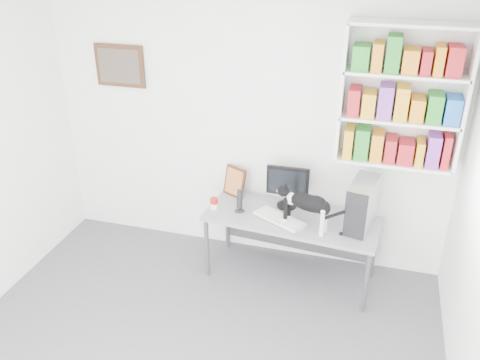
{
  "coord_description": "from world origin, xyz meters",
  "views": [
    {
      "loc": [
        1.22,
        -2.51,
        3.16
      ],
      "look_at": [
        0.07,
        1.53,
        1.03
      ],
      "focal_mm": 38.0,
      "sensor_mm": 36.0,
      "label": 1
    }
  ],
  "objects_px": {
    "keyboard": "(280,219)",
    "speaker": "(240,200)",
    "soup_can": "(214,203)",
    "desk": "(290,247)",
    "monitor": "(288,187)",
    "bookshelf": "(402,97)",
    "leaning_print": "(235,181)",
    "pc_tower": "(362,204)",
    "cat": "(307,211)"
  },
  "relations": [
    {
      "from": "monitor",
      "to": "soup_can",
      "type": "bearing_deg",
      "value": -161.92
    },
    {
      "from": "desk",
      "to": "monitor",
      "type": "height_order",
      "value": "monitor"
    },
    {
      "from": "monitor",
      "to": "speaker",
      "type": "bearing_deg",
      "value": -153.85
    },
    {
      "from": "desk",
      "to": "monitor",
      "type": "distance_m",
      "value": 0.6
    },
    {
      "from": "pc_tower",
      "to": "speaker",
      "type": "bearing_deg",
      "value": -167.41
    },
    {
      "from": "leaning_print",
      "to": "soup_can",
      "type": "xyz_separation_m",
      "value": [
        -0.11,
        -0.32,
        -0.1
      ]
    },
    {
      "from": "monitor",
      "to": "cat",
      "type": "height_order",
      "value": "monitor"
    },
    {
      "from": "speaker",
      "to": "leaning_print",
      "type": "distance_m",
      "value": 0.34
    },
    {
      "from": "soup_can",
      "to": "cat",
      "type": "xyz_separation_m",
      "value": [
        0.92,
        -0.12,
        0.13
      ]
    },
    {
      "from": "monitor",
      "to": "speaker",
      "type": "xyz_separation_m",
      "value": [
        -0.42,
        -0.22,
        -0.1
      ]
    },
    {
      "from": "desk",
      "to": "speaker",
      "type": "xyz_separation_m",
      "value": [
        -0.51,
        -0.02,
        0.46
      ]
    },
    {
      "from": "keyboard",
      "to": "soup_can",
      "type": "relative_size",
      "value": 4.5
    },
    {
      "from": "pc_tower",
      "to": "leaning_print",
      "type": "height_order",
      "value": "pc_tower"
    },
    {
      "from": "desk",
      "to": "soup_can",
      "type": "height_order",
      "value": "soup_can"
    },
    {
      "from": "bookshelf",
      "to": "monitor",
      "type": "distance_m",
      "value": 1.33
    },
    {
      "from": "pc_tower",
      "to": "speaker",
      "type": "xyz_separation_m",
      "value": [
        -1.13,
        -0.04,
        -0.11
      ]
    },
    {
      "from": "leaning_print",
      "to": "cat",
      "type": "bearing_deg",
      "value": -2.27
    },
    {
      "from": "speaker",
      "to": "desk",
      "type": "bearing_deg",
      "value": 3.73
    },
    {
      "from": "leaning_print",
      "to": "cat",
      "type": "xyz_separation_m",
      "value": [
        0.8,
        -0.44,
        0.03
      ]
    },
    {
      "from": "speaker",
      "to": "cat",
      "type": "xyz_separation_m",
      "value": [
        0.67,
        -0.14,
        0.06
      ]
    },
    {
      "from": "keyboard",
      "to": "pc_tower",
      "type": "height_order",
      "value": "pc_tower"
    },
    {
      "from": "desk",
      "to": "speaker",
      "type": "relative_size",
      "value": 6.94
    },
    {
      "from": "desk",
      "to": "soup_can",
      "type": "xyz_separation_m",
      "value": [
        -0.76,
        -0.04,
        0.4
      ]
    },
    {
      "from": "keyboard",
      "to": "speaker",
      "type": "bearing_deg",
      "value": -161.33
    },
    {
      "from": "monitor",
      "to": "keyboard",
      "type": "distance_m",
      "value": 0.35
    },
    {
      "from": "bookshelf",
      "to": "cat",
      "type": "bearing_deg",
      "value": -148.23
    },
    {
      "from": "keyboard",
      "to": "soup_can",
      "type": "height_order",
      "value": "soup_can"
    },
    {
      "from": "cat",
      "to": "speaker",
      "type": "bearing_deg",
      "value": -174.82
    },
    {
      "from": "bookshelf",
      "to": "leaning_print",
      "type": "relative_size",
      "value": 3.97
    },
    {
      "from": "pc_tower",
      "to": "speaker",
      "type": "height_order",
      "value": "pc_tower"
    },
    {
      "from": "bookshelf",
      "to": "speaker",
      "type": "bearing_deg",
      "value": -168.0
    },
    {
      "from": "speaker",
      "to": "soup_can",
      "type": "distance_m",
      "value": 0.26
    },
    {
      "from": "bookshelf",
      "to": "pc_tower",
      "type": "xyz_separation_m",
      "value": [
        -0.22,
        -0.25,
        -0.94
      ]
    },
    {
      "from": "monitor",
      "to": "keyboard",
      "type": "bearing_deg",
      "value": -92.71
    },
    {
      "from": "keyboard",
      "to": "bookshelf",
      "type": "bearing_deg",
      "value": 48.36
    },
    {
      "from": "desk",
      "to": "keyboard",
      "type": "distance_m",
      "value": 0.38
    },
    {
      "from": "desk",
      "to": "monitor",
      "type": "xyz_separation_m",
      "value": [
        -0.09,
        0.19,
        0.56
      ]
    },
    {
      "from": "pc_tower",
      "to": "leaning_print",
      "type": "distance_m",
      "value": 1.3
    },
    {
      "from": "pc_tower",
      "to": "keyboard",
      "type": "bearing_deg",
      "value": -161.13
    },
    {
      "from": "leaning_print",
      "to": "cat",
      "type": "height_order",
      "value": "cat"
    },
    {
      "from": "keyboard",
      "to": "soup_can",
      "type": "distance_m",
      "value": 0.67
    },
    {
      "from": "desk",
      "to": "pc_tower",
      "type": "bearing_deg",
      "value": 6.32
    },
    {
      "from": "monitor",
      "to": "keyboard",
      "type": "relative_size",
      "value": 0.87
    },
    {
      "from": "bookshelf",
      "to": "desk",
      "type": "distance_m",
      "value": 1.75
    },
    {
      "from": "bookshelf",
      "to": "cat",
      "type": "relative_size",
      "value": 2.1
    },
    {
      "from": "speaker",
      "to": "pc_tower",
      "type": "bearing_deg",
      "value": 3.17
    },
    {
      "from": "monitor",
      "to": "soup_can",
      "type": "height_order",
      "value": "monitor"
    },
    {
      "from": "soup_can",
      "to": "cat",
      "type": "height_order",
      "value": "cat"
    },
    {
      "from": "leaning_print",
      "to": "soup_can",
      "type": "relative_size",
      "value": 2.8
    },
    {
      "from": "leaning_print",
      "to": "cat",
      "type": "distance_m",
      "value": 0.92
    }
  ]
}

